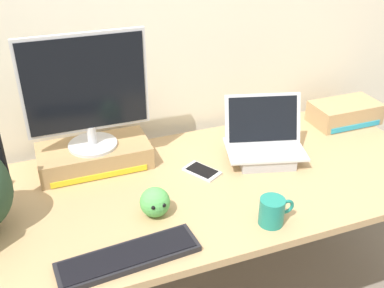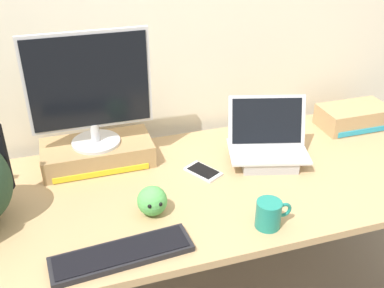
{
  "view_description": "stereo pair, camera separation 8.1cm",
  "coord_description": "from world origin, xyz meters",
  "px_view_note": "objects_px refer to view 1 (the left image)",
  "views": [
    {
      "loc": [
        -0.51,
        -1.33,
        1.72
      ],
      "look_at": [
        0.0,
        0.0,
        0.9
      ],
      "focal_mm": 42.37,
      "sensor_mm": 36.0,
      "label": 1
    },
    {
      "loc": [
        -0.43,
        -1.36,
        1.72
      ],
      "look_at": [
        0.0,
        0.0,
        0.9
      ],
      "focal_mm": 42.37,
      "sensor_mm": 36.0,
      "label": 2
    }
  ],
  "objects_px": {
    "coffee_mug": "(272,211)",
    "toner_box_cyan": "(345,113)",
    "desktop_monitor": "(86,92)",
    "external_keyboard": "(129,257)",
    "plush_toy": "(155,202)",
    "toner_box_yellow": "(94,156)",
    "cell_phone": "(202,171)",
    "open_laptop": "(264,147)"
  },
  "relations": [
    {
      "from": "open_laptop",
      "to": "toner_box_cyan",
      "type": "relative_size",
      "value": 1.13
    },
    {
      "from": "open_laptop",
      "to": "cell_phone",
      "type": "xyz_separation_m",
      "value": [
        -0.28,
        -0.01,
        -0.05
      ]
    },
    {
      "from": "cell_phone",
      "to": "open_laptop",
      "type": "bearing_deg",
      "value": -27.95
    },
    {
      "from": "cell_phone",
      "to": "desktop_monitor",
      "type": "bearing_deg",
      "value": 122.55
    },
    {
      "from": "toner_box_yellow",
      "to": "cell_phone",
      "type": "xyz_separation_m",
      "value": [
        0.39,
        -0.2,
        -0.04
      ]
    },
    {
      "from": "desktop_monitor",
      "to": "external_keyboard",
      "type": "distance_m",
      "value": 0.65
    },
    {
      "from": "toner_box_yellow",
      "to": "external_keyboard",
      "type": "bearing_deg",
      "value": -90.15
    },
    {
      "from": "external_keyboard",
      "to": "coffee_mug",
      "type": "relative_size",
      "value": 3.48
    },
    {
      "from": "toner_box_yellow",
      "to": "open_laptop",
      "type": "distance_m",
      "value": 0.7
    },
    {
      "from": "toner_box_yellow",
      "to": "coffee_mug",
      "type": "height_order",
      "value": "coffee_mug"
    },
    {
      "from": "plush_toy",
      "to": "toner_box_cyan",
      "type": "distance_m",
      "value": 1.12
    },
    {
      "from": "plush_toy",
      "to": "external_keyboard",
      "type": "bearing_deg",
      "value": -127.46
    },
    {
      "from": "desktop_monitor",
      "to": "coffee_mug",
      "type": "bearing_deg",
      "value": -49.0
    },
    {
      "from": "desktop_monitor",
      "to": "external_keyboard",
      "type": "xyz_separation_m",
      "value": [
        -0.0,
        -0.57,
        -0.32
      ]
    },
    {
      "from": "plush_toy",
      "to": "toner_box_cyan",
      "type": "bearing_deg",
      "value": 18.87
    },
    {
      "from": "external_keyboard",
      "to": "coffee_mug",
      "type": "xyz_separation_m",
      "value": [
        0.49,
        -0.0,
        0.04
      ]
    },
    {
      "from": "desktop_monitor",
      "to": "toner_box_cyan",
      "type": "relative_size",
      "value": 1.47
    },
    {
      "from": "plush_toy",
      "to": "cell_phone",
      "type": "bearing_deg",
      "value": 37.19
    },
    {
      "from": "open_laptop",
      "to": "coffee_mug",
      "type": "height_order",
      "value": "open_laptop"
    },
    {
      "from": "desktop_monitor",
      "to": "toner_box_cyan",
      "type": "xyz_separation_m",
      "value": [
        1.19,
        -0.03,
        -0.28
      ]
    },
    {
      "from": "desktop_monitor",
      "to": "coffee_mug",
      "type": "xyz_separation_m",
      "value": [
        0.49,
        -0.57,
        -0.28
      ]
    },
    {
      "from": "external_keyboard",
      "to": "coffee_mug",
      "type": "distance_m",
      "value": 0.5
    },
    {
      "from": "external_keyboard",
      "to": "plush_toy",
      "type": "bearing_deg",
      "value": 48.41
    },
    {
      "from": "toner_box_yellow",
      "to": "cell_phone",
      "type": "relative_size",
      "value": 2.69
    },
    {
      "from": "desktop_monitor",
      "to": "coffee_mug",
      "type": "height_order",
      "value": "desktop_monitor"
    },
    {
      "from": "desktop_monitor",
      "to": "open_laptop",
      "type": "xyz_separation_m",
      "value": [
        0.67,
        -0.19,
        -0.27
      ]
    },
    {
      "from": "desktop_monitor",
      "to": "coffee_mug",
      "type": "relative_size",
      "value": 3.69
    },
    {
      "from": "coffee_mug",
      "to": "plush_toy",
      "type": "bearing_deg",
      "value": 152.69
    },
    {
      "from": "toner_box_yellow",
      "to": "toner_box_cyan",
      "type": "xyz_separation_m",
      "value": [
        1.19,
        -0.03,
        0.0
      ]
    },
    {
      "from": "open_laptop",
      "to": "desktop_monitor",
      "type": "bearing_deg",
      "value": 179.4
    },
    {
      "from": "plush_toy",
      "to": "toner_box_cyan",
      "type": "height_order",
      "value": "plush_toy"
    },
    {
      "from": "external_keyboard",
      "to": "cell_phone",
      "type": "xyz_separation_m",
      "value": [
        0.39,
        0.37,
        -0.01
      ]
    },
    {
      "from": "external_keyboard",
      "to": "toner_box_yellow",
      "type": "bearing_deg",
      "value": 85.71
    },
    {
      "from": "cell_phone",
      "to": "toner_box_cyan",
      "type": "height_order",
      "value": "toner_box_cyan"
    },
    {
      "from": "coffee_mug",
      "to": "toner_box_cyan",
      "type": "relative_size",
      "value": 0.4
    },
    {
      "from": "open_laptop",
      "to": "coffee_mug",
      "type": "xyz_separation_m",
      "value": [
        -0.18,
        -0.38,
        -0.0
      ]
    },
    {
      "from": "desktop_monitor",
      "to": "open_laptop",
      "type": "height_order",
      "value": "desktop_monitor"
    },
    {
      "from": "coffee_mug",
      "to": "toner_box_cyan",
      "type": "xyz_separation_m",
      "value": [
        0.7,
        0.54,
        0.0
      ]
    },
    {
      "from": "toner_box_yellow",
      "to": "toner_box_cyan",
      "type": "height_order",
      "value": "toner_box_cyan"
    },
    {
      "from": "coffee_mug",
      "to": "desktop_monitor",
      "type": "bearing_deg",
      "value": 130.61
    },
    {
      "from": "external_keyboard",
      "to": "coffee_mug",
      "type": "bearing_deg",
      "value": -4.19
    },
    {
      "from": "toner_box_yellow",
      "to": "plush_toy",
      "type": "height_order",
      "value": "plush_toy"
    }
  ]
}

